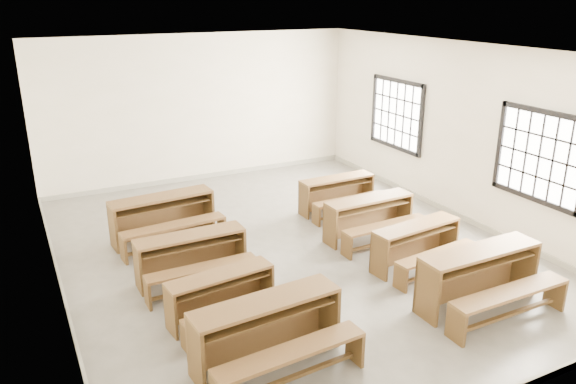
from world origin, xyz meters
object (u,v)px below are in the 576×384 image
desk_set_0 (269,328)px  desk_set_5 (418,243)px  desk_set_4 (482,274)px  desk_set_1 (222,294)px  desk_set_6 (370,215)px  desk_set_3 (164,215)px  desk_set_7 (338,192)px  desk_set_2 (192,254)px

desk_set_0 → desk_set_5: bearing=16.8°
desk_set_4 → desk_set_1: bearing=158.4°
desk_set_4 → desk_set_6: 2.50m
desk_set_4 → desk_set_3: bearing=128.0°
desk_set_3 → desk_set_0: bearing=-92.6°
desk_set_6 → desk_set_7: 1.35m
desk_set_1 → desk_set_2: desk_set_2 is taller
desk_set_6 → desk_set_0: bearing=-143.7°
desk_set_4 → desk_set_7: bearing=87.4°
desk_set_4 → desk_set_5: 1.30m
desk_set_0 → desk_set_1: desk_set_0 is taller
desk_set_5 → desk_set_7: desk_set_5 is taller
desk_set_1 → desk_set_6: desk_set_6 is taller
desk_set_0 → desk_set_7: desk_set_0 is taller
desk_set_2 → desk_set_3: bearing=88.9°
desk_set_3 → desk_set_7: desk_set_3 is taller
desk_set_0 → desk_set_7: 4.89m
desk_set_2 → desk_set_4: desk_set_4 is taller
desk_set_1 → desk_set_7: 4.23m
desk_set_3 → desk_set_5: (3.19, -2.72, -0.06)m
desk_set_0 → desk_set_6: bearing=34.1°
desk_set_1 → desk_set_7: bearing=31.4°
desk_set_1 → desk_set_6: 3.40m
desk_set_3 → desk_set_4: bearing=-56.2°
desk_set_1 → desk_set_4: bearing=-27.8°
desk_set_5 → desk_set_7: (0.14, 2.54, -0.00)m
desk_set_6 → desk_set_7: desk_set_6 is taller
desk_set_2 → desk_set_5: (3.21, -1.11, -0.02)m
desk_set_6 → desk_set_7: (0.18, 1.34, -0.03)m
desk_set_2 → desk_set_7: desk_set_2 is taller
desk_set_4 → desk_set_6: desk_set_4 is taller
desk_set_7 → desk_set_4: bearing=-93.2°
desk_set_1 → desk_set_7: (3.34, 2.60, 0.02)m
desk_set_7 → desk_set_5: bearing=-94.3°
desk_set_2 → desk_set_7: size_ratio=1.06×
desk_set_3 → desk_set_4: size_ratio=1.00×
desk_set_5 → desk_set_7: bearing=80.6°
desk_set_2 → desk_set_0: bearing=-86.4°
desk_set_0 → desk_set_4: size_ratio=1.01×
desk_set_2 → desk_set_6: desk_set_6 is taller
desk_set_2 → desk_set_5: bearing=-19.5°
desk_set_0 → desk_set_7: (3.20, 3.70, -0.07)m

